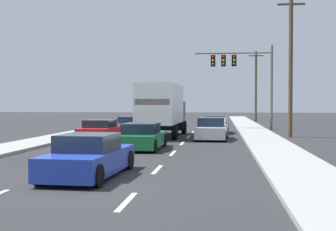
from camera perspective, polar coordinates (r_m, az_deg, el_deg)
The scene contains 14 objects.
ground_plane at distance 37.58m, azimuth 0.87°, elevation -1.87°, with size 140.00×140.00×0.00m, color #2B2B2D.
sidewalk_right at distance 32.49m, azimuth 11.37°, elevation -2.32°, with size 2.43×80.00×0.14m, color #9E9E99.
sidewalk_left at distance 33.99m, azimuth -10.93°, elevation -2.15°, with size 2.43×80.00×0.14m, color #9E9E99.
lane_markings at distance 32.84m, azimuth 0.01°, elevation -2.37°, with size 3.54×57.00×0.01m.
car_gray at distance 35.43m, azimuth -4.77°, elevation -1.18°, with size 1.99×4.69×1.22m.
car_red at distance 27.38m, azimuth -8.64°, elevation -1.95°, with size 2.00×4.25×1.27m.
box_truck at distance 29.73m, azimuth -0.72°, elevation 1.09°, with size 2.68×8.04×3.49m.
car_green at distance 21.97m, azimuth -3.33°, elevation -2.80°, with size 1.97×4.31×1.30m.
car_blue at distance 14.05m, azimuth -10.10°, elevation -5.32°, with size 2.06×4.59×1.33m.
car_navy at distance 33.88m, azimuth 6.18°, elevation -1.26°, with size 1.94×4.11×1.31m.
car_silver at distance 27.84m, azimuth 5.67°, elevation -1.80°, with size 2.10×4.38×1.38m.
traffic_signal_mast at distance 38.78m, azimuth 8.83°, elevation 6.21°, with size 6.63×0.69×7.22m.
utility_pole_mid at distance 30.79m, azimuth 15.46°, elevation 6.34°, with size 1.80×0.28×9.43m.
utility_pole_far at distance 55.88m, azimuth 11.20°, elevation 3.84°, with size 1.80×0.28×8.70m.
Camera 1 is at (3.86, -12.31, 2.29)m, focal length 47.51 mm.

